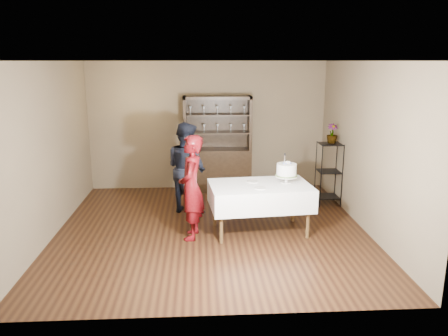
{
  "coord_description": "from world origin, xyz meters",
  "views": [
    {
      "loc": [
        -0.19,
        -6.73,
        2.7
      ],
      "look_at": [
        0.21,
        0.1,
        1.01
      ],
      "focal_mm": 35.0,
      "sensor_mm": 36.0,
      "label": 1
    }
  ],
  "objects": [
    {
      "name": "wall_left",
      "position": [
        -2.5,
        0.0,
        1.35
      ],
      "size": [
        0.02,
        5.0,
        2.7
      ],
      "primitive_type": "cube",
      "color": "brown",
      "rests_on": "floor"
    },
    {
      "name": "cake_table",
      "position": [
        0.77,
        -0.13,
        0.61
      ],
      "size": [
        1.67,
        1.12,
        0.79
      ],
      "rotation": [
        0.0,
        0.0,
        0.09
      ],
      "color": "silver",
      "rests_on": "floor"
    },
    {
      "name": "cake",
      "position": [
        1.21,
        -0.04,
        0.99
      ],
      "size": [
        0.39,
        0.39,
        0.49
      ],
      "rotation": [
        0.0,
        0.0,
        -0.27
      ],
      "color": "silver",
      "rests_on": "cake_table"
    },
    {
      "name": "potted_plant",
      "position": [
        2.31,
        1.23,
        1.37
      ],
      "size": [
        0.22,
        0.22,
        0.37
      ],
      "primitive_type": "imported",
      "rotation": [
        0.0,
        0.0,
        0.08
      ],
      "color": "#527236",
      "rests_on": "plant_etagere"
    },
    {
      "name": "plate_far",
      "position": [
        0.67,
        0.03,
        0.8
      ],
      "size": [
        0.22,
        0.22,
        0.01
      ],
      "primitive_type": "cylinder",
      "rotation": [
        0.0,
        0.0,
        -0.19
      ],
      "color": "silver",
      "rests_on": "cake_table"
    },
    {
      "name": "floor",
      "position": [
        0.0,
        0.0,
        0.0
      ],
      "size": [
        5.0,
        5.0,
        0.0
      ],
      "primitive_type": "plane",
      "color": "black",
      "rests_on": "ground"
    },
    {
      "name": "back_wall",
      "position": [
        0.0,
        2.5,
        1.35
      ],
      "size": [
        5.0,
        0.02,
        2.7
      ],
      "primitive_type": "cube",
      "color": "brown",
      "rests_on": "floor"
    },
    {
      "name": "plate_near",
      "position": [
        0.74,
        -0.35,
        0.8
      ],
      "size": [
        0.23,
        0.23,
        0.01
      ],
      "primitive_type": "cylinder",
      "rotation": [
        0.0,
        0.0,
        0.33
      ],
      "color": "silver",
      "rests_on": "cake_table"
    },
    {
      "name": "man",
      "position": [
        -0.42,
        0.92,
        0.83
      ],
      "size": [
        1.0,
        1.02,
        1.65
      ],
      "primitive_type": "imported",
      "rotation": [
        0.0,
        0.0,
        2.31
      ],
      "color": "black",
      "rests_on": "floor"
    },
    {
      "name": "wall_right",
      "position": [
        2.5,
        0.0,
        1.35
      ],
      "size": [
        0.02,
        5.0,
        2.7
      ],
      "primitive_type": "cube",
      "color": "brown",
      "rests_on": "floor"
    },
    {
      "name": "plant_etagere",
      "position": [
        2.28,
        1.2,
        0.65
      ],
      "size": [
        0.42,
        0.42,
        1.2
      ],
      "color": "black",
      "rests_on": "floor"
    },
    {
      "name": "woman",
      "position": [
        -0.32,
        -0.3,
        0.81
      ],
      "size": [
        0.44,
        0.63,
        1.62
      ],
      "primitive_type": "imported",
      "rotation": [
        0.0,
        0.0,
        -1.67
      ],
      "color": "#3D0508",
      "rests_on": "floor"
    },
    {
      "name": "china_hutch",
      "position": [
        0.2,
        2.25,
        0.66
      ],
      "size": [
        1.4,
        0.48,
        2.0
      ],
      "color": "black",
      "rests_on": "floor"
    },
    {
      "name": "ceiling",
      "position": [
        0.0,
        0.0,
        2.7
      ],
      "size": [
        5.0,
        5.0,
        0.0
      ],
      "primitive_type": "plane",
      "rotation": [
        3.14,
        0.0,
        0.0
      ],
      "color": "silver",
      "rests_on": "back_wall"
    }
  ]
}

